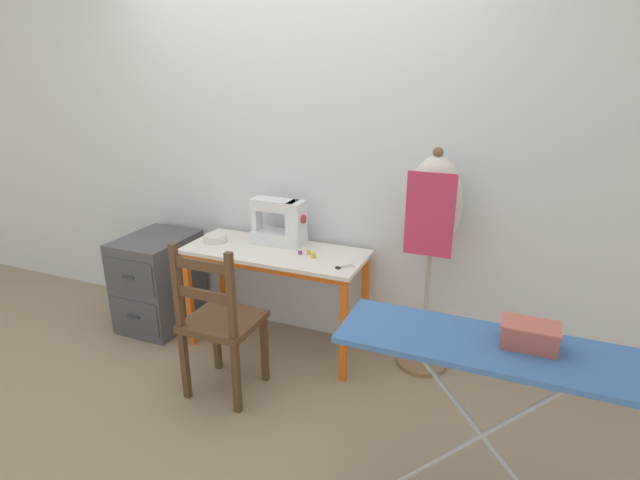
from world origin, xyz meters
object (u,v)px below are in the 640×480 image
filing_cabinet (159,281)px  storage_box (530,335)px  fabric_bowl (215,238)px  thread_spool_mid_table (309,252)px  sewing_machine (281,223)px  scissors (342,267)px  thread_spool_far_edge (314,255)px  thread_spool_near_machine (300,252)px  ironing_board (493,355)px  dress_form (433,217)px  wooden_chair (220,323)px

filing_cabinet → storage_box: bearing=-18.1°
storage_box → fabric_bowl: bearing=157.0°
fabric_bowl → thread_spool_mid_table: (0.68, 0.02, -0.01)m
sewing_machine → storage_box: bearing=-32.3°
scissors → thread_spool_far_edge: size_ratio=2.82×
fabric_bowl → filing_cabinet: size_ratio=0.22×
sewing_machine → filing_cabinet: bearing=-169.8°
scissors → thread_spool_mid_table: bearing=155.0°
thread_spool_near_machine → thread_spool_mid_table: size_ratio=0.93×
fabric_bowl → scissors: 0.95m
ironing_board → filing_cabinet: bearing=160.2°
thread_spool_far_edge → dress_form: (0.68, 0.18, 0.27)m
fabric_bowl → dress_form: (1.40, 0.16, 0.26)m
scissors → filing_cabinet: (-1.44, 0.07, -0.37)m
sewing_machine → dress_form: dress_form is taller
filing_cabinet → sewing_machine: bearing=10.2°
thread_spool_near_machine → thread_spool_far_edge: (0.10, -0.02, 0.00)m
storage_box → thread_spool_far_edge: bearing=146.6°
thread_spool_near_machine → thread_spool_mid_table: same height
dress_form → ironing_board: (0.43, -1.04, -0.21)m
thread_spool_mid_table → wooden_chair: 0.71m
scissors → storage_box: (1.02, -0.73, 0.17)m
thread_spool_near_machine → wooden_chair: 0.67m
thread_spool_far_edge → dress_form: bearing=15.2°
scissors → wooden_chair: 0.77m
thread_spool_near_machine → wooden_chair: bearing=-113.0°
thread_spool_near_machine → storage_box: size_ratio=0.16×
wooden_chair → thread_spool_near_machine: bearing=67.0°
fabric_bowl → dress_form: size_ratio=0.11×
storage_box → ironing_board: bearing=-161.0°
fabric_bowl → storage_box: (1.96, -0.83, 0.15)m
wooden_chair → fabric_bowl: bearing=124.4°
dress_form → storage_box: size_ratio=6.64×
fabric_bowl → filing_cabinet: fabric_bowl is taller
sewing_machine → thread_spool_far_edge: (0.30, -0.16, -0.12)m
thread_spool_mid_table → thread_spool_far_edge: bearing=-40.9°
sewing_machine → scissors: sewing_machine is taller
filing_cabinet → dress_form: 2.02m
thread_spool_far_edge → fabric_bowl: bearing=178.4°
sewing_machine → thread_spool_mid_table: sewing_machine is taller
fabric_bowl → filing_cabinet: bearing=-176.5°
filing_cabinet → dress_form: bearing=5.8°
sewing_machine → fabric_bowl: size_ratio=2.47×
wooden_chair → dress_form: (1.02, 0.73, 0.54)m
filing_cabinet → dress_form: dress_form is taller
fabric_bowl → storage_box: size_ratio=0.71×
thread_spool_mid_table → thread_spool_near_machine: bearing=-156.4°
ironing_board → storage_box: bearing=19.0°
dress_form → sewing_machine: bearing=-178.4°
sewing_machine → wooden_chair: (-0.04, -0.70, -0.39)m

